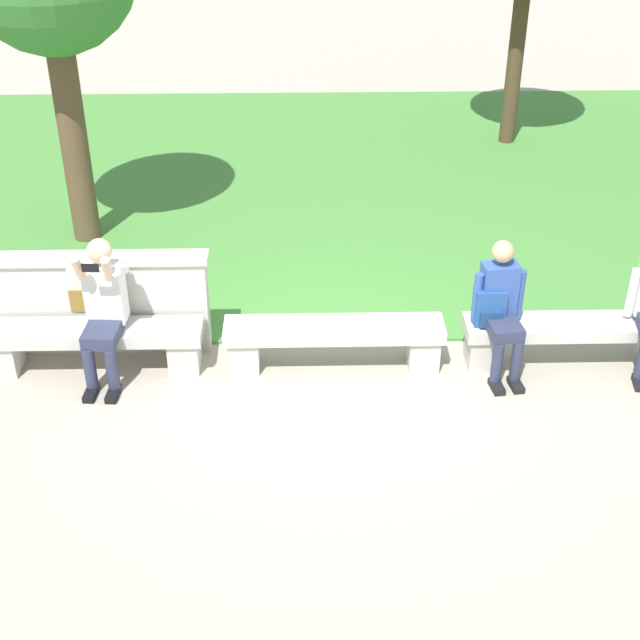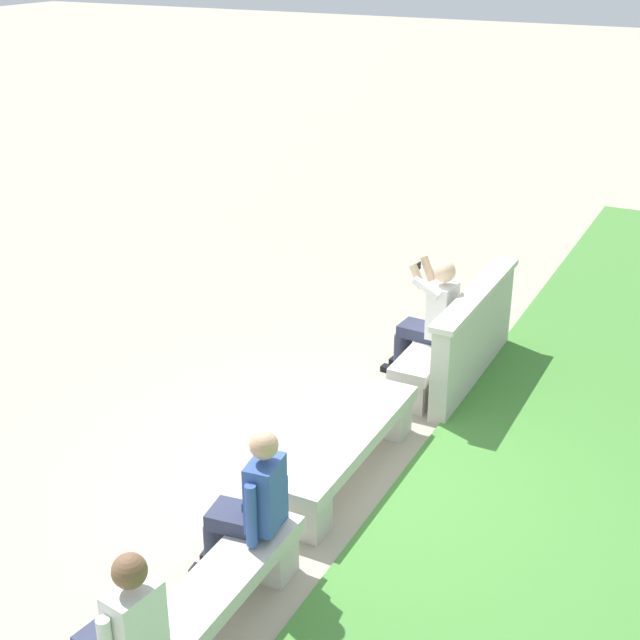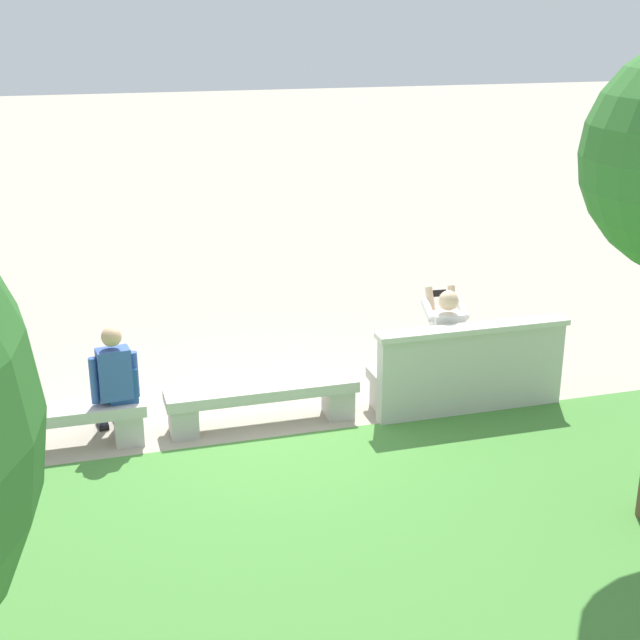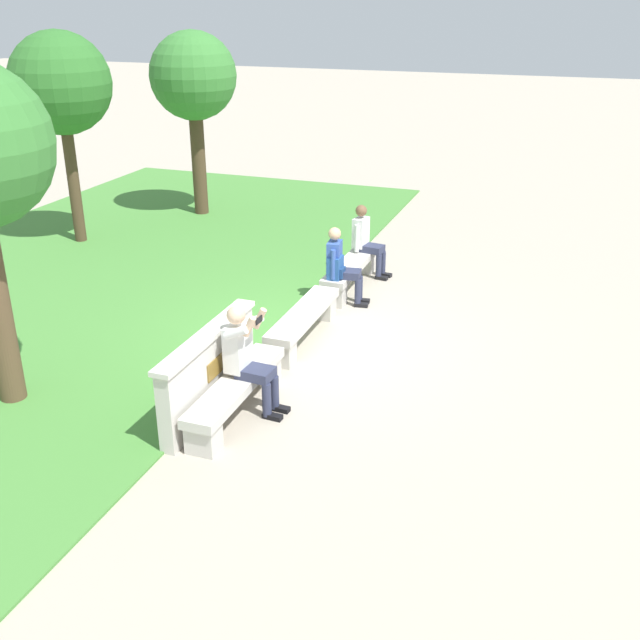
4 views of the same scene
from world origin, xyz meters
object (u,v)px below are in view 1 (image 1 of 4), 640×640
bench_main (93,341)px  bench_mid (573,335)px  person_photographer (103,304)px  person_distant (501,305)px  bench_near (334,338)px  backpack (490,307)px

bench_main → bench_mid: size_ratio=1.00×
bench_mid → person_photographer: (-4.29, -0.08, 0.43)m
bench_mid → person_distant: 0.81m
person_distant → bench_near: bearing=177.5°
backpack → bench_near: bearing=179.4°
person_distant → person_photographer: bearing=-179.8°
bench_near → person_photographer: 2.11m
bench_main → bench_mid: (4.46, 0.00, 0.00)m
bench_near → bench_mid: same height
bench_near → person_photographer: size_ratio=1.54×
bench_mid → person_distant: bearing=-174.8°
bench_main → bench_near: bearing=0.0°
person_photographer → backpack: person_photographer is taller
bench_main → person_photographer: person_photographer is taller
bench_near → person_photographer: (-2.07, -0.08, 0.43)m
bench_mid → person_photographer: person_photographer is taller
bench_mid → bench_main: bearing=180.0°
bench_near → person_distant: (1.50, -0.07, 0.37)m
bench_near → bench_mid: bearing=0.0°
bench_near → person_distant: person_distant is taller
bench_main → backpack: (3.64, -0.01, 0.32)m
bench_main → person_photographer: bearing=-25.5°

